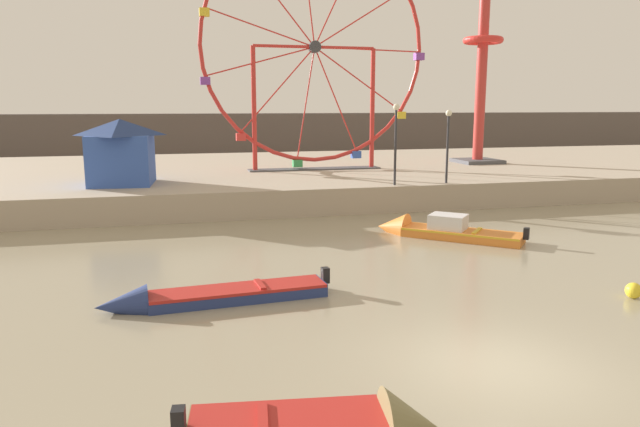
# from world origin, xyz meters

# --- Properties ---
(ground_plane) EXTENTS (240.00, 240.00, 0.00)m
(ground_plane) POSITION_xyz_m (0.00, 0.00, 0.00)
(ground_plane) COLOR gray
(quay_promenade) EXTENTS (110.00, 22.57, 1.32)m
(quay_promenade) POSITION_xyz_m (0.00, 27.88, 0.66)
(quay_promenade) COLOR tan
(quay_promenade) RESTS_ON ground_plane
(distant_town_skyline) EXTENTS (140.00, 3.00, 4.40)m
(distant_town_skyline) POSITION_xyz_m (0.00, 49.51, 2.20)
(distant_town_skyline) COLOR #564C47
(distant_town_skyline) RESTS_ON ground_plane
(motorboat_navy_blue) EXTENTS (6.30, 1.46, 1.00)m
(motorboat_navy_blue) POSITION_xyz_m (-5.66, 5.33, 0.20)
(motorboat_navy_blue) COLOR navy
(motorboat_navy_blue) RESTS_ON ground_plane
(motorboat_orange_hull) EXTENTS (5.26, 4.92, 1.40)m
(motorboat_orange_hull) POSITION_xyz_m (3.98, 11.39, 0.27)
(motorboat_orange_hull) COLOR orange
(motorboat_orange_hull) RESTS_ON ground_plane
(ferris_wheel_red_frame) EXTENTS (13.78, 1.20, 14.10)m
(ferris_wheel_red_frame) POSITION_xyz_m (2.38, 25.09, 8.40)
(ferris_wheel_red_frame) COLOR red
(ferris_wheel_red_frame) RESTS_ON quay_promenade
(drop_tower_red_tower) EXTENTS (2.80, 2.80, 15.25)m
(drop_tower_red_tower) POSITION_xyz_m (14.22, 26.49, 8.16)
(drop_tower_red_tower) COLOR #BC332D
(drop_tower_red_tower) RESTS_ON quay_promenade
(carnival_booth_blue_tent) EXTENTS (3.47, 3.78, 3.24)m
(carnival_booth_blue_tent) POSITION_xyz_m (-8.56, 20.81, 3.00)
(carnival_booth_blue_tent) COLOR #3356B7
(carnival_booth_blue_tent) RESTS_ON quay_promenade
(promenade_lamp_near) EXTENTS (0.32, 0.32, 3.67)m
(promenade_lamp_near) POSITION_xyz_m (7.35, 17.27, 3.74)
(promenade_lamp_near) COLOR #2D2D33
(promenade_lamp_near) RESTS_ON quay_promenade
(promenade_lamp_far) EXTENTS (0.32, 0.32, 3.97)m
(promenade_lamp_far) POSITION_xyz_m (4.51, 17.15, 3.91)
(promenade_lamp_far) COLOR #2D2D33
(promenade_lamp_far) RESTS_ON quay_promenade
(mooring_buoy_orange) EXTENTS (0.44, 0.44, 0.44)m
(mooring_buoy_orange) POSITION_xyz_m (5.94, 2.89, 0.22)
(mooring_buoy_orange) COLOR yellow
(mooring_buoy_orange) RESTS_ON ground_plane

